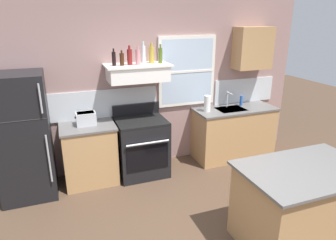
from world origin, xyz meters
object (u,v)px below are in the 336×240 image
object	(u,v)px
bottle_red_label_wine	(130,57)
bottle_rose_pink	(138,57)
bottle_olive_oil_square	(160,55)
dish_soap_bottle	(241,101)
bottle_clear_tall	(143,54)
refrigerator	(23,137)
toaster	(86,118)
bottle_champagne_gold_foil	(152,55)
bottle_balsamic_dark	(114,59)
kitchen_island	(302,205)
bottle_brown_stout	(122,59)
paper_towel_roll	(207,104)
stove_range	(142,146)

from	to	relation	value
bottle_red_label_wine	bottle_rose_pink	world-z (taller)	bottle_red_label_wine
bottle_olive_oil_square	dish_soap_bottle	xyz separation A→B (m)	(1.52, 0.06, -0.86)
bottle_red_label_wine	bottle_olive_oil_square	bearing A→B (deg)	-0.26
bottle_clear_tall	refrigerator	bearing A→B (deg)	-174.17
toaster	bottle_rose_pink	distance (m)	1.17
bottle_olive_oil_square	bottle_champagne_gold_foil	bearing A→B (deg)	153.31
bottle_olive_oil_square	bottle_balsamic_dark	bearing A→B (deg)	179.91
dish_soap_bottle	refrigerator	bearing A→B (deg)	-177.40
bottle_olive_oil_square	kitchen_island	distance (m)	2.75
bottle_clear_tall	bottle_olive_oil_square	size ratio (longest dim) A/B	1.17
dish_soap_bottle	kitchen_island	size ratio (longest dim) A/B	0.13
refrigerator	bottle_brown_stout	world-z (taller)	bottle_brown_stout
bottle_rose_pink	paper_towel_roll	world-z (taller)	bottle_rose_pink
bottle_brown_stout	paper_towel_roll	xyz separation A→B (m)	(1.39, -0.03, -0.79)
toaster	bottle_rose_pink	xyz separation A→B (m)	(0.81, -0.01, 0.85)
toaster	paper_towel_roll	world-z (taller)	paper_towel_roll
paper_towel_roll	bottle_red_label_wine	bearing A→B (deg)	177.90
refrigerator	bottle_olive_oil_square	size ratio (longest dim) A/B	6.22
paper_towel_roll	dish_soap_bottle	bearing A→B (deg)	7.84
bottle_red_label_wine	bottle_olive_oil_square	xyz separation A→B (m)	(0.47, -0.00, 0.00)
bottle_red_label_wine	bottle_clear_tall	world-z (taller)	bottle_clear_tall
toaster	stove_range	distance (m)	0.97
bottle_red_label_wine	paper_towel_roll	bearing A→B (deg)	-2.10
refrigerator	bottle_champagne_gold_foil	size ratio (longest dim) A/B	5.81
bottle_clear_tall	dish_soap_bottle	size ratio (longest dim) A/B	1.81
bottle_champagne_gold_foil	stove_range	bearing A→B (deg)	-148.93
bottle_brown_stout	bottle_champagne_gold_foil	xyz separation A→B (m)	(0.47, 0.08, 0.03)
refrigerator	bottle_brown_stout	bearing A→B (deg)	3.48
bottle_clear_tall	bottle_olive_oil_square	xyz separation A→B (m)	(0.24, -0.08, -0.02)
dish_soap_bottle	bottle_champagne_gold_foil	bearing A→B (deg)	179.84
bottle_clear_tall	dish_soap_bottle	bearing A→B (deg)	-0.64
bottle_olive_oil_square	dish_soap_bottle	world-z (taller)	bottle_olive_oil_square
bottle_olive_oil_square	stove_range	bearing A→B (deg)	-167.02
bottle_clear_tall	kitchen_island	world-z (taller)	bottle_clear_tall
bottle_balsamic_dark	bottle_red_label_wine	xyz separation A→B (m)	(0.23, 0.00, 0.01)
bottle_brown_stout	bottle_champagne_gold_foil	size ratio (longest dim) A/B	0.72
bottle_balsamic_dark	bottle_red_label_wine	distance (m)	0.23
bottle_champagne_gold_foil	bottle_olive_oil_square	world-z (taller)	bottle_champagne_gold_foil
bottle_olive_oil_square	paper_towel_roll	xyz separation A→B (m)	(0.80, -0.04, -0.82)
bottle_clear_tall	paper_towel_roll	xyz separation A→B (m)	(1.04, -0.12, -0.84)
bottle_balsamic_dark	toaster	bearing A→B (deg)	-177.81
refrigerator	kitchen_island	xyz separation A→B (m)	(2.87, -2.09, -0.41)
toaster	dish_soap_bottle	bearing A→B (deg)	1.54
bottle_balsamic_dark	bottle_brown_stout	size ratio (longest dim) A/B	1.12
refrigerator	bottle_olive_oil_square	xyz separation A→B (m)	(2.00, 0.10, 0.99)
dish_soap_bottle	kitchen_island	bearing A→B (deg)	-106.25
toaster	bottle_rose_pink	world-z (taller)	bottle_rose_pink
toaster	bottle_balsamic_dark	xyz separation A→B (m)	(0.46, 0.02, 0.84)
bottle_red_label_wine	dish_soap_bottle	bearing A→B (deg)	1.53
toaster	bottle_red_label_wine	xyz separation A→B (m)	(0.69, 0.02, 0.85)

